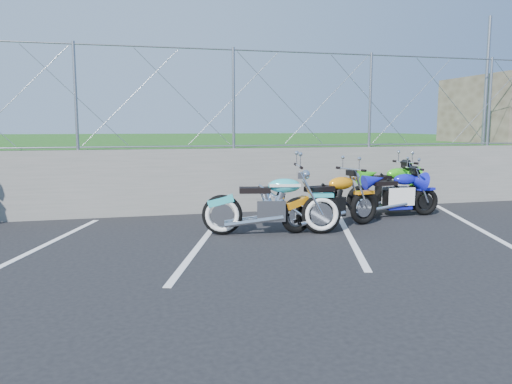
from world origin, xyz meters
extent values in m
plane|color=black|center=(0.00, 0.00, 0.00)|extent=(90.00, 90.00, 0.00)
cube|color=#61615C|center=(0.00, 3.50, 0.65)|extent=(30.00, 0.22, 1.30)
cube|color=#184712|center=(0.00, 13.50, 0.65)|extent=(30.00, 20.00, 1.30)
cylinder|color=gray|center=(0.00, 3.50, 3.25)|extent=(28.00, 0.03, 0.03)
cylinder|color=gray|center=(0.00, 3.50, 1.35)|extent=(28.00, 0.03, 0.03)
cylinder|color=gray|center=(7.20, 3.90, 2.80)|extent=(0.08, 0.08, 3.00)
cube|color=silver|center=(-2.40, 1.00, 0.00)|extent=(1.49, 4.31, 0.01)
cube|color=silver|center=(0.00, 1.00, 0.00)|extent=(1.49, 4.31, 0.01)
cube|color=silver|center=(2.40, 1.00, 0.00)|extent=(1.49, 4.31, 0.01)
cube|color=silver|center=(4.80, 1.00, 0.00)|extent=(1.49, 4.31, 0.01)
torus|color=black|center=(0.37, 1.36, 0.33)|extent=(0.67, 0.23, 0.66)
torus|color=black|center=(1.95, 1.05, 0.33)|extent=(0.67, 0.23, 0.66)
cube|color=silver|center=(1.14, 1.21, 0.40)|extent=(0.50, 0.36, 0.34)
ellipsoid|color=#30B9C2|center=(1.36, 1.17, 0.80)|extent=(0.56, 0.34, 0.23)
cube|color=black|center=(0.89, 1.26, 0.73)|extent=(0.53, 0.33, 0.09)
cube|color=#30B9C2|center=(1.95, 1.05, 0.64)|extent=(0.40, 0.22, 0.06)
cylinder|color=silver|center=(1.57, 1.13, 1.11)|extent=(0.16, 0.71, 0.03)
torus|color=black|center=(1.58, 1.18, 0.30)|extent=(0.61, 0.27, 0.60)
torus|color=black|center=(2.97, 1.59, 0.30)|extent=(0.61, 0.27, 0.60)
cube|color=black|center=(2.26, 1.38, 0.39)|extent=(0.50, 0.38, 0.33)
ellipsoid|color=orange|center=(2.46, 1.44, 0.77)|extent=(0.56, 0.37, 0.22)
cube|color=black|center=(2.02, 1.31, 0.71)|extent=(0.53, 0.36, 0.09)
cube|color=orange|center=(2.97, 1.59, 0.58)|extent=(0.39, 0.24, 0.06)
cylinder|color=silver|center=(2.66, 1.50, 1.01)|extent=(0.22, 0.68, 0.03)
torus|color=black|center=(3.33, 2.50, 0.30)|extent=(0.60, 0.19, 0.59)
torus|color=black|center=(4.72, 2.70, 0.30)|extent=(0.60, 0.19, 0.59)
cube|color=black|center=(4.01, 2.60, 0.39)|extent=(0.49, 0.34, 0.34)
ellipsoid|color=green|center=(4.22, 2.63, 0.79)|extent=(0.55, 0.31, 0.23)
cube|color=black|center=(3.75, 2.56, 0.72)|extent=(0.52, 0.30, 0.09)
cube|color=green|center=(4.72, 2.70, 0.57)|extent=(0.39, 0.20, 0.06)
cylinder|color=silver|center=(4.39, 2.65, 1.02)|extent=(0.12, 0.71, 0.03)
torus|color=black|center=(3.28, 2.13, 0.27)|extent=(0.55, 0.10, 0.55)
torus|color=black|center=(4.57, 2.14, 0.27)|extent=(0.55, 0.10, 0.55)
cube|color=black|center=(3.90, 2.14, 0.36)|extent=(0.42, 0.26, 0.31)
ellipsoid|color=#1217AE|center=(4.10, 2.14, 0.73)|extent=(0.48, 0.22, 0.21)
cube|color=black|center=(3.67, 2.14, 0.66)|extent=(0.46, 0.22, 0.08)
cube|color=#1217AE|center=(4.57, 2.14, 0.53)|extent=(0.35, 0.14, 0.05)
cylinder|color=silver|center=(4.26, 2.14, 0.94)|extent=(0.03, 0.65, 0.03)
camera|label=1|loc=(-1.02, -6.46, 1.75)|focal=35.00mm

